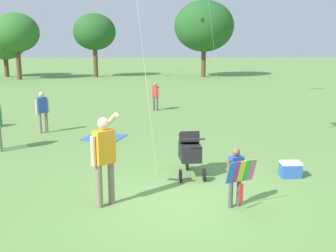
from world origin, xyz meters
name	(u,v)px	position (x,y,z in m)	size (l,w,h in m)	color
ground_plane	(183,199)	(0.00, 0.00, 0.00)	(120.00, 120.00, 0.00)	#668E47
treeline_distant	(17,30)	(-11.02, 25.13, 3.67)	(30.02, 5.99, 6.06)	brown
child_with_butterfly_kite	(236,173)	(0.93, -0.43, 0.67)	(0.58, 0.46, 1.12)	#4C4C51
person_adult_flyer	(104,153)	(-1.45, -0.25, 1.00)	(0.50, 0.66, 1.74)	#7F705B
stroller	(190,150)	(0.25, 1.37, 0.61)	(0.58, 1.10, 1.03)	black
person_couple_left	(155,94)	(-0.48, 9.97, 0.72)	(0.32, 0.29, 1.21)	#4C4C51
person_kid_running	(42,109)	(-4.17, 5.80, 0.80)	(0.38, 0.31, 1.36)	#7F705B
picnic_blanket	(104,137)	(-2.11, 5.05, 0.01)	(1.14, 1.15, 0.02)	#3366B2
cooler_box	(290,169)	(2.50, 1.20, 0.18)	(0.45, 0.33, 0.35)	#2D5BB7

